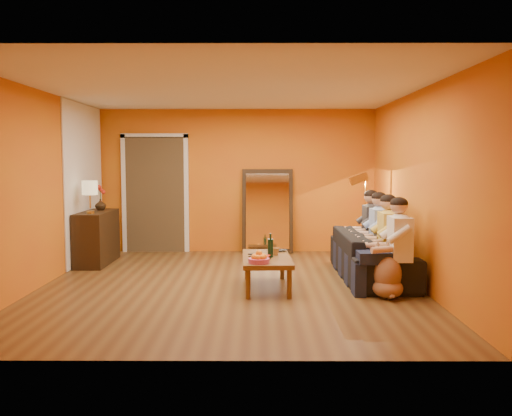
{
  "coord_description": "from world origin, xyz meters",
  "views": [
    {
      "loc": [
        0.38,
        -7.14,
        1.67
      ],
      "look_at": [
        0.35,
        0.5,
        1.0
      ],
      "focal_mm": 38.0,
      "sensor_mm": 36.0,
      "label": 1
    }
  ],
  "objects_px": {
    "person_far_right": "(372,230)",
    "laptop": "(279,251)",
    "floor_lamp": "(365,220)",
    "person_mid_right": "(380,235)",
    "sideboard": "(97,238)",
    "person_mid_left": "(389,240)",
    "dog": "(387,269)",
    "sofa": "(372,255)",
    "wine_bottle": "(270,245)",
    "coffee_table": "(267,272)",
    "person_far_left": "(400,247)",
    "mirror_frame": "(268,211)",
    "tumbler": "(275,251)",
    "table_lamp": "(90,197)",
    "vase": "(101,205)"
  },
  "relations": [
    {
      "from": "table_lamp",
      "to": "person_mid_left",
      "type": "xyz_separation_m",
      "value": [
        4.37,
        -1.22,
        -0.49
      ]
    },
    {
      "from": "sofa",
      "to": "wine_bottle",
      "type": "distance_m",
      "value": 1.63
    },
    {
      "from": "person_far_right",
      "to": "laptop",
      "type": "bearing_deg",
      "value": -147.18
    },
    {
      "from": "mirror_frame",
      "to": "table_lamp",
      "type": "bearing_deg",
      "value": -153.68
    },
    {
      "from": "person_mid_left",
      "to": "person_mid_right",
      "type": "relative_size",
      "value": 1.0
    },
    {
      "from": "person_mid_left",
      "to": "sofa",
      "type": "bearing_deg",
      "value": 106.11
    },
    {
      "from": "person_far_right",
      "to": "laptop",
      "type": "height_order",
      "value": "person_far_right"
    },
    {
      "from": "sofa",
      "to": "person_far_left",
      "type": "xyz_separation_m",
      "value": [
        0.13,
        -1.0,
        0.28
      ]
    },
    {
      "from": "floor_lamp",
      "to": "vase",
      "type": "height_order",
      "value": "floor_lamp"
    },
    {
      "from": "sideboard",
      "to": "table_lamp",
      "type": "bearing_deg",
      "value": -90.0
    },
    {
      "from": "person_mid_right",
      "to": "floor_lamp",
      "type": "bearing_deg",
      "value": 91.9
    },
    {
      "from": "table_lamp",
      "to": "sideboard",
      "type": "bearing_deg",
      "value": 90.0
    },
    {
      "from": "person_mid_right",
      "to": "tumbler",
      "type": "relative_size",
      "value": 11.62
    },
    {
      "from": "sideboard",
      "to": "tumbler",
      "type": "bearing_deg",
      "value": -29.19
    },
    {
      "from": "sideboard",
      "to": "laptop",
      "type": "relative_size",
      "value": 3.91
    },
    {
      "from": "coffee_table",
      "to": "person_far_left",
      "type": "distance_m",
      "value": 1.73
    },
    {
      "from": "person_mid_right",
      "to": "person_far_right",
      "type": "height_order",
      "value": "same"
    },
    {
      "from": "person_far_right",
      "to": "tumbler",
      "type": "bearing_deg",
      "value": -142.38
    },
    {
      "from": "tumbler",
      "to": "vase",
      "type": "height_order",
      "value": "vase"
    },
    {
      "from": "person_mid_right",
      "to": "vase",
      "type": "distance_m",
      "value": 4.55
    },
    {
      "from": "floor_lamp",
      "to": "wine_bottle",
      "type": "height_order",
      "value": "floor_lamp"
    },
    {
      "from": "coffee_table",
      "to": "person_far_left",
      "type": "height_order",
      "value": "person_far_left"
    },
    {
      "from": "tumbler",
      "to": "table_lamp",
      "type": "bearing_deg",
      "value": 155.61
    },
    {
      "from": "person_far_right",
      "to": "laptop",
      "type": "distance_m",
      "value": 1.75
    },
    {
      "from": "mirror_frame",
      "to": "wine_bottle",
      "type": "xyz_separation_m",
      "value": [
        -0.01,
        -2.84,
        -0.18
      ]
    },
    {
      "from": "floor_lamp",
      "to": "person_far_right",
      "type": "distance_m",
      "value": 0.37
    },
    {
      "from": "floor_lamp",
      "to": "tumbler",
      "type": "height_order",
      "value": "floor_lamp"
    },
    {
      "from": "coffee_table",
      "to": "person_mid_right",
      "type": "xyz_separation_m",
      "value": [
        1.64,
        0.74,
        0.4
      ]
    },
    {
      "from": "sideboard",
      "to": "person_mid_left",
      "type": "xyz_separation_m",
      "value": [
        4.37,
        -1.52,
        0.18
      ]
    },
    {
      "from": "mirror_frame",
      "to": "person_far_left",
      "type": "height_order",
      "value": "mirror_frame"
    },
    {
      "from": "sideboard",
      "to": "wine_bottle",
      "type": "bearing_deg",
      "value": -32.37
    },
    {
      "from": "floor_lamp",
      "to": "person_mid_right",
      "type": "height_order",
      "value": "floor_lamp"
    },
    {
      "from": "table_lamp",
      "to": "mirror_frame",
      "type": "bearing_deg",
      "value": 26.32
    },
    {
      "from": "mirror_frame",
      "to": "dog",
      "type": "bearing_deg",
      "value": -66.38
    },
    {
      "from": "sideboard",
      "to": "person_far_left",
      "type": "height_order",
      "value": "person_far_left"
    },
    {
      "from": "tumbler",
      "to": "person_far_right",
      "type": "bearing_deg",
      "value": 37.62
    },
    {
      "from": "table_lamp",
      "to": "person_mid_right",
      "type": "relative_size",
      "value": 0.42
    },
    {
      "from": "floor_lamp",
      "to": "person_mid_left",
      "type": "xyz_separation_m",
      "value": [
        0.03,
        -1.45,
        -0.11
      ]
    },
    {
      "from": "person_far_right",
      "to": "person_far_left",
      "type": "bearing_deg",
      "value": -90.0
    },
    {
      "from": "sideboard",
      "to": "person_mid_left",
      "type": "relative_size",
      "value": 0.97
    },
    {
      "from": "tumbler",
      "to": "coffee_table",
      "type": "bearing_deg",
      "value": -135.0
    },
    {
      "from": "wine_bottle",
      "to": "laptop",
      "type": "distance_m",
      "value": 0.44
    },
    {
      "from": "coffee_table",
      "to": "person_mid_left",
      "type": "height_order",
      "value": "person_mid_left"
    },
    {
      "from": "laptop",
      "to": "person_far_right",
      "type": "bearing_deg",
      "value": 0.66
    },
    {
      "from": "coffee_table",
      "to": "person_far_left",
      "type": "xyz_separation_m",
      "value": [
        1.64,
        -0.36,
        0.4
      ]
    },
    {
      "from": "person_mid_right",
      "to": "dog",
      "type": "bearing_deg",
      "value": -98.18
    },
    {
      "from": "sofa",
      "to": "dog",
      "type": "relative_size",
      "value": 3.32
    },
    {
      "from": "dog",
      "to": "person_mid_right",
      "type": "height_order",
      "value": "person_mid_right"
    },
    {
      "from": "mirror_frame",
      "to": "person_far_right",
      "type": "height_order",
      "value": "mirror_frame"
    },
    {
      "from": "mirror_frame",
      "to": "laptop",
      "type": "relative_size",
      "value": 5.04
    }
  ]
}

